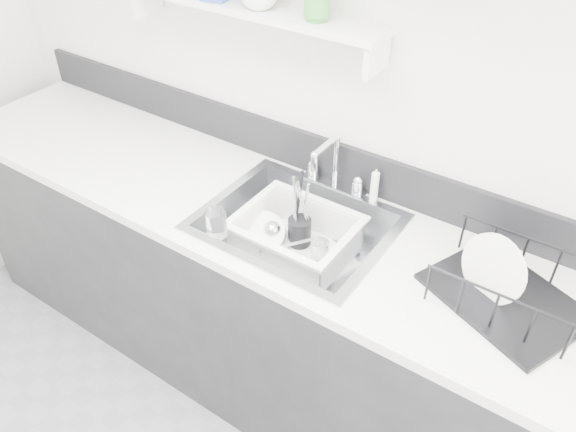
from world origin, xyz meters
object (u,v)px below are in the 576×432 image
Objects in this scene: counter_run at (295,314)px; sink at (296,242)px; wash_tub at (296,238)px; dish_rack at (510,281)px.

sink is at bearing 0.00° from counter_run.
sink reaches higher than wash_tub.
counter_run is 7.88× the size of wash_tub.
wash_tub is at bearing 125.98° from counter_run.
wash_tub is 0.97× the size of dish_rack.
sink is (0.00, 0.00, 0.37)m from counter_run.
dish_rack is at bearing 3.29° from sink.
sink is 1.58× the size of wash_tub.
dish_rack is (0.71, 0.02, 0.16)m from wash_tub.
dish_rack is (0.70, 0.04, 0.16)m from sink.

